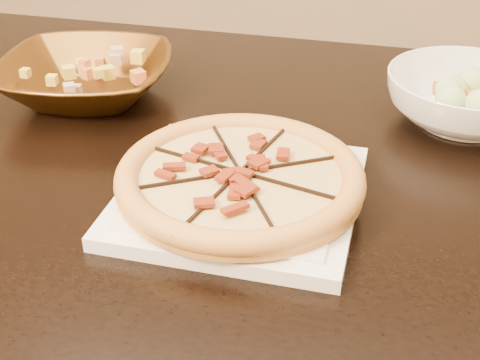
{
  "coord_description": "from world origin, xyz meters",
  "views": [
    {
      "loc": [
        0.04,
        -0.81,
        1.19
      ],
      "look_at": [
        -0.08,
        -0.15,
        0.78
      ],
      "focal_mm": 50.0,
      "sensor_mm": 36.0,
      "label": 1
    }
  ],
  "objects_px": {
    "pizza": "(240,177)",
    "dining_table": "(202,206)",
    "bronze_bowl": "(87,78)",
    "salad_bowl": "(467,99)",
    "plate": "(240,194)"
  },
  "relations": [
    {
      "from": "pizza",
      "to": "dining_table",
      "type": "bearing_deg",
      "value": 121.95
    },
    {
      "from": "bronze_bowl",
      "to": "salad_bowl",
      "type": "relative_size",
      "value": 1.12
    },
    {
      "from": "plate",
      "to": "salad_bowl",
      "type": "distance_m",
      "value": 0.39
    },
    {
      "from": "dining_table",
      "to": "salad_bowl",
      "type": "xyz_separation_m",
      "value": [
        0.36,
        0.14,
        0.14
      ]
    },
    {
      "from": "pizza",
      "to": "salad_bowl",
      "type": "height_order",
      "value": "salad_bowl"
    },
    {
      "from": "dining_table",
      "to": "pizza",
      "type": "relative_size",
      "value": 4.99
    },
    {
      "from": "plate",
      "to": "dining_table",
      "type": "bearing_deg",
      "value": 121.96
    },
    {
      "from": "bronze_bowl",
      "to": "salad_bowl",
      "type": "bearing_deg",
      "value": 1.35
    },
    {
      "from": "dining_table",
      "to": "plate",
      "type": "xyz_separation_m",
      "value": [
        0.08,
        -0.13,
        0.11
      ]
    },
    {
      "from": "bronze_bowl",
      "to": "plate",
      "type": "bearing_deg",
      "value": -41.29
    },
    {
      "from": "dining_table",
      "to": "bronze_bowl",
      "type": "xyz_separation_m",
      "value": [
        -0.21,
        0.12,
        0.13
      ]
    },
    {
      "from": "dining_table",
      "to": "plate",
      "type": "height_order",
      "value": "plate"
    },
    {
      "from": "plate",
      "to": "pizza",
      "type": "xyz_separation_m",
      "value": [
        -0.0,
        0.0,
        0.02
      ]
    },
    {
      "from": "pizza",
      "to": "bronze_bowl",
      "type": "xyz_separation_m",
      "value": [
        -0.29,
        0.25,
        -0.0
      ]
    },
    {
      "from": "dining_table",
      "to": "salad_bowl",
      "type": "height_order",
      "value": "salad_bowl"
    }
  ]
}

